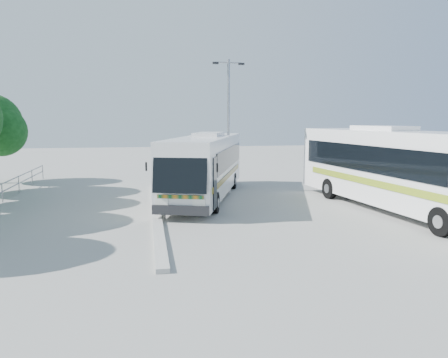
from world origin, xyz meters
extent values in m
plane|color=#969691|center=(0.00, 0.00, 0.00)|extent=(100.00, 100.00, 0.00)
cube|color=#B2B2AD|center=(-2.30, 2.00, 0.07)|extent=(0.40, 16.00, 0.15)
cylinder|color=gray|center=(-10.00, 14.00, 0.50)|extent=(0.06, 0.06, 1.00)
sphere|color=#103A12|center=(-11.94, 12.80, 3.46)|extent=(3.28, 3.28, 3.28)
cube|color=silver|center=(0.46, 5.49, 1.83)|extent=(5.92, 11.87, 2.97)
cube|color=black|center=(-1.35, -0.10, 2.19)|extent=(2.27, 1.11, 1.89)
cube|color=black|center=(-0.54, 6.42, 2.19)|extent=(2.93, 8.91, 1.07)
cube|color=black|center=(1.82, 5.66, 2.19)|extent=(2.93, 8.91, 1.07)
cube|color=#0B4D25|center=(-0.81, 5.59, 1.27)|extent=(3.15, 9.64, 0.27)
cylinder|color=black|center=(-1.76, 2.21, 0.49)|extent=(0.58, 1.02, 0.97)
cylinder|color=black|center=(0.33, 1.53, 0.49)|extent=(0.58, 1.02, 0.97)
cylinder|color=black|center=(0.43, 8.98, 0.49)|extent=(0.58, 1.02, 0.97)
cylinder|color=black|center=(2.53, 8.30, 0.49)|extent=(0.58, 1.02, 0.97)
cube|color=white|center=(8.60, 0.56, 2.04)|extent=(4.15, 13.30, 3.32)
cube|color=black|center=(7.15, 1.06, 2.45)|extent=(1.21, 10.40, 1.20)
cube|color=black|center=(9.90, 1.36, 2.45)|extent=(1.21, 10.40, 1.20)
cube|color=#0E6229|center=(7.25, 0.08, 1.42)|extent=(1.28, 11.27, 0.31)
cylinder|color=black|center=(7.84, -3.80, 0.54)|extent=(0.44, 1.12, 1.09)
cylinder|color=black|center=(6.97, 4.10, 0.54)|extent=(0.44, 1.12, 1.09)
cylinder|color=black|center=(9.42, 4.38, 0.54)|extent=(0.44, 1.12, 1.09)
cylinder|color=#95979E|center=(2.00, 7.12, 3.79)|extent=(0.17, 0.17, 7.58)
cylinder|color=#95979E|center=(2.00, 7.12, 7.39)|extent=(1.52, 0.22, 0.08)
cube|color=black|center=(1.25, 7.05, 7.35)|extent=(0.35, 0.20, 0.11)
cube|color=black|center=(2.75, 7.19, 7.35)|extent=(0.35, 0.20, 0.11)
camera|label=1|loc=(-2.66, -17.66, 4.24)|focal=35.00mm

